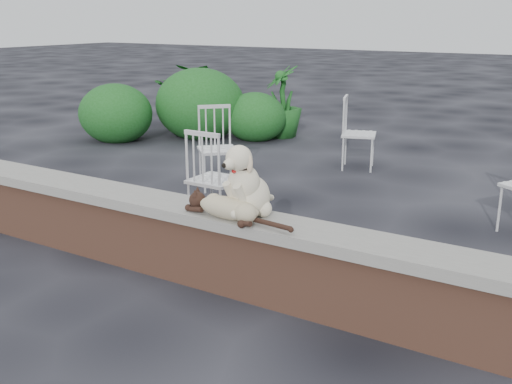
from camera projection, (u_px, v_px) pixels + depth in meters
The scene contains 11 objects.
ground at pixel (128, 259), 4.92m from camera, with size 60.00×60.00×0.00m, color black.
brick_wall at pixel (126, 231), 4.85m from camera, with size 6.00×0.30×0.50m, color brown.
capstone at pixel (124, 197), 4.76m from camera, with size 6.20×0.40×0.08m, color slate.
dog at pixel (250, 179), 4.13m from camera, with size 0.34×0.45×0.53m, color beige, non-canonical shape.
cat at pixel (229, 207), 4.10m from camera, with size 1.05×0.25×0.18m, color tan, non-canonical shape.
chair_c at pixel (215, 178), 5.57m from camera, with size 0.56×0.56×0.94m, color silver, non-canonical shape.
chair_a at pixel (218, 148), 6.83m from camera, with size 0.56×0.56×0.94m, color silver, non-canonical shape.
chair_e at pixel (359, 133), 7.71m from camera, with size 0.56×0.56×0.94m, color silver, non-canonical shape.
potted_plant_a at pixel (187, 97), 10.34m from camera, with size 1.03×0.89×1.15m, color #164D17.
potted_plant_b at pixel (282, 101), 9.73m from camera, with size 0.65×0.65×1.16m, color #164D17.
shrubbery at pixel (186, 109), 9.63m from camera, with size 2.96×2.24×1.19m.
Camera 1 is at (3.27, -3.34, 1.93)m, focal length 41.97 mm.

